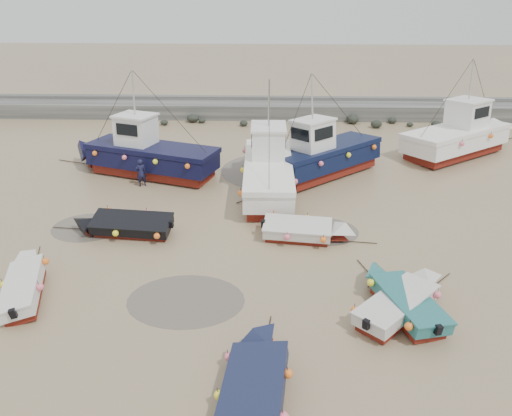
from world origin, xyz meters
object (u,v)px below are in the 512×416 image
(dinghy_2, at_px, (402,298))
(dinghy_4, at_px, (125,223))
(cabin_boat_0, at_px, (143,154))
(dinghy_1, at_px, (257,388))
(cabin_boat_1, at_px, (268,167))
(cabin_boat_3, at_px, (463,135))
(dinghy_3, at_px, (403,301))
(dinghy_0, at_px, (26,282))
(cabin_boat_2, at_px, (319,157))
(dinghy_5, at_px, (305,229))
(person, at_px, (142,186))

(dinghy_2, height_order, dinghy_4, same)
(cabin_boat_0, bearing_deg, dinghy_4, -156.30)
(dinghy_1, relative_size, cabin_boat_1, 0.60)
(dinghy_1, height_order, cabin_boat_3, cabin_boat_3)
(dinghy_2, bearing_deg, dinghy_4, 136.60)
(cabin_boat_3, bearing_deg, dinghy_3, -57.91)
(cabin_boat_3, bearing_deg, dinghy_0, -87.32)
(dinghy_0, xyz_separation_m, cabin_boat_2, (12.59, 12.04, 0.78))
(dinghy_4, bearing_deg, cabin_boat_1, -46.64)
(cabin_boat_1, bearing_deg, cabin_boat_0, 164.41)
(dinghy_5, height_order, cabin_boat_2, cabin_boat_2)
(dinghy_2, relative_size, cabin_boat_1, 0.51)
(dinghy_2, bearing_deg, cabin_boat_2, 80.82)
(cabin_boat_2, bearing_deg, dinghy_0, 95.14)
(dinghy_2, height_order, cabin_boat_0, cabin_boat_0)
(dinghy_3, bearing_deg, dinghy_0, -137.79)
(dinghy_3, xyz_separation_m, cabin_boat_1, (-5.15, 11.14, 0.77))
(dinghy_1, xyz_separation_m, cabin_boat_3, (13.26, 21.50, 0.78))
(dinghy_3, height_order, cabin_boat_1, cabin_boat_1)
(cabin_boat_0, bearing_deg, dinghy_0, -170.93)
(cabin_boat_1, bearing_deg, dinghy_3, -66.03)
(dinghy_0, height_order, dinghy_2, same)
(dinghy_3, relative_size, cabin_boat_3, 0.49)
(cabin_boat_1, bearing_deg, dinghy_4, -142.95)
(dinghy_0, bearing_deg, cabin_boat_0, 65.22)
(dinghy_0, relative_size, dinghy_2, 1.02)
(dinghy_2, distance_m, dinghy_3, 0.21)
(dinghy_4, xyz_separation_m, cabin_boat_2, (9.94, 7.08, 0.79))
(cabin_boat_2, height_order, person, cabin_boat_2)
(dinghy_5, xyz_separation_m, cabin_boat_0, (-9.46, 7.72, 0.75))
(dinghy_4, relative_size, cabin_boat_0, 0.57)
(dinghy_4, bearing_deg, dinghy_5, -86.86)
(dinghy_2, bearing_deg, dinghy_5, 104.12)
(dinghy_0, xyz_separation_m, dinghy_4, (2.65, 4.96, -0.01))
(dinghy_0, distance_m, dinghy_4, 5.63)
(person, bearing_deg, dinghy_5, 116.48)
(dinghy_1, distance_m, cabin_boat_2, 17.53)
(dinghy_1, xyz_separation_m, cabin_boat_0, (-7.42, 17.49, 0.77))
(cabin_boat_2, height_order, cabin_boat_3, same)
(dinghy_1, distance_m, dinghy_3, 6.91)
(dinghy_0, height_order, cabin_boat_1, cabin_boat_1)
(dinghy_4, bearing_deg, cabin_boat_0, 11.41)
(dinghy_2, xyz_separation_m, cabin_boat_3, (7.88, 16.95, 0.77))
(dinghy_1, distance_m, cabin_boat_0, 19.02)
(dinghy_1, relative_size, person, 3.91)
(dinghy_4, bearing_deg, dinghy_3, -110.19)
(cabin_boat_1, bearing_deg, dinghy_0, -133.57)
(dinghy_3, height_order, person, dinghy_3)
(dinghy_0, distance_m, cabin_boat_2, 17.44)
(person, bearing_deg, cabin_boat_2, 157.56)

